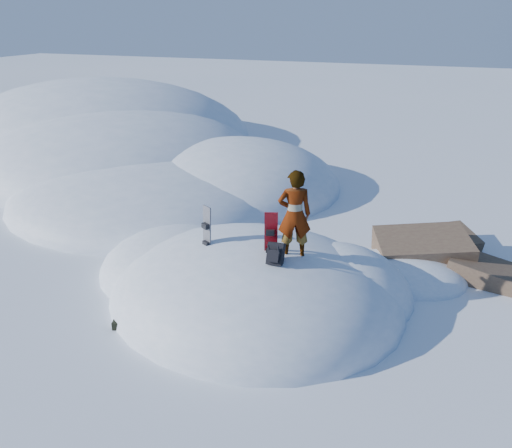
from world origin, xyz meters
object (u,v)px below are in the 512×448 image
(person, at_px, (294,215))
(snowboard_dark, at_px, (207,236))
(backpack, at_px, (275,254))
(snowboard_red, at_px, (271,244))

(person, bearing_deg, snowboard_dark, -17.95)
(snowboard_dark, xyz_separation_m, backpack, (1.77, -0.38, 0.04))
(snowboard_red, relative_size, snowboard_dark, 1.04)
(snowboard_dark, bearing_deg, backpack, 17.60)
(snowboard_red, bearing_deg, snowboard_dark, 162.62)
(snowboard_dark, height_order, backpack, snowboard_dark)
(backpack, distance_m, person, 0.93)
(backpack, xyz_separation_m, person, (0.24, 0.54, 0.72))
(snowboard_red, bearing_deg, backpack, -76.65)
(snowboard_red, xyz_separation_m, person, (0.47, 0.14, 0.69))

